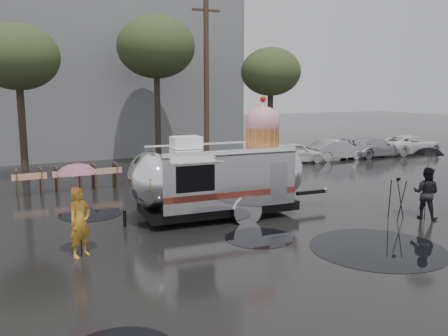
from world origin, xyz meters
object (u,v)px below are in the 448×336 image
person_right (426,193)px  tripod (397,195)px  airstream_trailer (221,174)px  person_left (80,222)px

person_right → tripod: 0.93m
airstream_trailer → person_right: size_ratio=4.43×
person_left → person_right: size_ratio=1.06×
person_left → person_right: (10.57, -1.23, -0.05)m
airstream_trailer → person_left: 5.20m
person_left → tripod: person_left is taller
airstream_trailer → person_right: bearing=-25.6°
person_right → tripod: person_right is taller
person_left → tripod: size_ratio=1.30×
person_left → person_right: bearing=-39.5°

